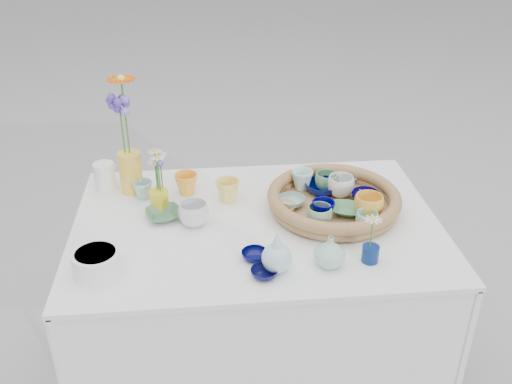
{
  "coord_description": "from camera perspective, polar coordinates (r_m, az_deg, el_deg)",
  "views": [
    {
      "loc": [
        -0.17,
        -1.67,
        1.81
      ],
      "look_at": [
        0.0,
        0.02,
        0.87
      ],
      "focal_mm": 40.0,
      "sensor_mm": 36.0,
      "label": 1
    }
  ],
  "objects": [
    {
      "name": "white_pitcher",
      "position": [
        2.23,
        -14.88,
        1.51
      ],
      "size": [
        0.13,
        0.11,
        0.11
      ],
      "primitive_type": null,
      "rotation": [
        0.0,
        0.0,
        -0.3
      ],
      "color": "white",
      "rests_on": "display_table"
    },
    {
      "name": "hydrangea",
      "position": [
        2.11,
        -13.23,
        6.17
      ],
      "size": [
        0.1,
        0.1,
        0.26
      ],
      "primitive_type": null,
      "rotation": [
        0.0,
        0.0,
        -0.42
      ],
      "color": "#5638AC",
      "rests_on": "tall_vase_yellow"
    },
    {
      "name": "bud_vase_paleblue",
      "position": [
        1.7,
        2.11,
        -5.93
      ],
      "size": [
        0.12,
        0.12,
        0.14
      ],
      "primitive_type": null,
      "rotation": [
        0.0,
        0.0,
        -0.39
      ],
      "color": "#A8CEDF",
      "rests_on": "display_table"
    },
    {
      "name": "tray_ceramic_11",
      "position": [
        1.93,
        11.02,
        -2.77
      ],
      "size": [
        0.1,
        0.1,
        0.06
      ],
      "primitive_type": "imported",
      "rotation": [
        0.0,
        0.0,
        0.43
      ],
      "color": "#8CDAC2",
      "rests_on": "wicker_tray"
    },
    {
      "name": "single_daisy",
      "position": [
        1.76,
        11.48,
        -4.07
      ],
      "size": [
        0.07,
        0.07,
        0.12
      ],
      "primitive_type": null,
      "rotation": [
        0.0,
        0.0,
        0.17
      ],
      "color": "silver",
      "rests_on": "bud_vase_cobalt"
    },
    {
      "name": "tray_ceramic_3",
      "position": [
        2.01,
        8.98,
        -1.77
      ],
      "size": [
        0.14,
        0.14,
        0.03
      ],
      "primitive_type": "imported",
      "rotation": [
        0.0,
        0.0,
        -0.4
      ],
      "color": "#498754",
      "rests_on": "wicker_tray"
    },
    {
      "name": "loose_ceramic_4",
      "position": [
        1.79,
        -0.14,
        -6.33
      ],
      "size": [
        0.1,
        0.1,
        0.03
      ],
      "primitive_type": "imported",
      "rotation": [
        0.0,
        0.0,
        -0.3
      ],
      "color": "#020543",
      "rests_on": "display_table"
    },
    {
      "name": "fluted_bowl",
      "position": [
        1.78,
        -15.64,
        -6.85
      ],
      "size": [
        0.17,
        0.17,
        0.08
      ],
      "primitive_type": null,
      "rotation": [
        0.0,
        0.0,
        -0.22
      ],
      "color": "white",
      "rests_on": "display_table"
    },
    {
      "name": "wicker_tray",
      "position": [
        2.04,
        7.76,
        -0.85
      ],
      "size": [
        0.47,
        0.47,
        0.08
      ],
      "primitive_type": null,
      "color": "#876042",
      "rests_on": "display_table"
    },
    {
      "name": "tray_ceramic_0",
      "position": [
        2.12,
        6.64,
        0.45
      ],
      "size": [
        0.14,
        0.14,
        0.04
      ],
      "primitive_type": "imported",
      "rotation": [
        0.0,
        0.0,
        -0.15
      ],
      "color": "#010A52",
      "rests_on": "wicker_tray"
    },
    {
      "name": "daisy_cup",
      "position": [
        2.06,
        -9.65,
        -0.77
      ],
      "size": [
        0.09,
        0.09,
        0.07
      ],
      "primitive_type": "cylinder",
      "rotation": [
        0.0,
        0.0,
        0.39
      ],
      "color": "yellow",
      "rests_on": "display_table"
    },
    {
      "name": "tray_ceramic_10",
      "position": [
        2.0,
        2.82,
        -1.52
      ],
      "size": [
        0.09,
        0.09,
        0.03
      ],
      "primitive_type": "imported",
      "rotation": [
        0.0,
        0.0,
        -0.14
      ],
      "color": "#E7CA85",
      "rests_on": "wicker_tray"
    },
    {
      "name": "tray_ceramic_1",
      "position": [
        2.1,
        10.87,
        -0.44
      ],
      "size": [
        0.1,
        0.1,
        0.03
      ],
      "primitive_type": "imported",
      "rotation": [
        0.0,
        0.0,
        0.01
      ],
      "color": "#080241",
      "rests_on": "wicker_tray"
    },
    {
      "name": "tray_ceramic_4",
      "position": [
        1.92,
        6.36,
        -2.35
      ],
      "size": [
        0.09,
        0.09,
        0.07
      ],
      "primitive_type": "imported",
      "rotation": [
        0.0,
        0.0,
        -0.06
      ],
      "color": "#7BA987",
      "rests_on": "wicker_tray"
    },
    {
      "name": "loose_ceramic_6",
      "position": [
        1.71,
        0.82,
        -8.09
      ],
      "size": [
        0.09,
        0.09,
        0.03
      ],
      "primitive_type": "imported",
      "rotation": [
        0.0,
        0.0,
        0.17
      ],
      "color": "#090A38",
      "rests_on": "display_table"
    },
    {
      "name": "gerbera",
      "position": [
        2.09,
        -12.92,
        7.33
      ],
      "size": [
        0.12,
        0.12,
        0.3
      ],
      "primitive_type": null,
      "rotation": [
        0.0,
        0.0,
        0.02
      ],
      "color": "#E95300",
      "rests_on": "tall_vase_yellow"
    },
    {
      "name": "tray_ceramic_9",
      "position": [
        1.94,
        6.71,
        -1.91
      ],
      "size": [
        0.1,
        0.1,
        0.07
      ],
      "primitive_type": "imported",
      "rotation": [
        0.0,
        0.0,
        0.39
      ],
      "color": "#020056",
      "rests_on": "wicker_tray"
    },
    {
      "name": "tray_ceramic_5",
      "position": [
        2.03,
        3.55,
        -0.97
      ],
      "size": [
        0.11,
        0.11,
        0.03
      ],
      "primitive_type": "imported",
      "rotation": [
        0.0,
        0.0,
        0.12
      ],
      "color": "#90B3AC",
      "rests_on": "wicker_tray"
    },
    {
      "name": "tall_vase_yellow",
      "position": [
        2.18,
        -12.4,
        1.93
      ],
      "size": [
        0.11,
        0.11,
        0.16
      ],
      "primitive_type": "cylinder",
      "rotation": [
        0.0,
        0.0,
        -0.42
      ],
      "color": "gold",
      "rests_on": "display_table"
    },
    {
      "name": "loose_ceramic_5",
      "position": [
        2.14,
        -11.23,
        0.23
      ],
      "size": [
        0.1,
        0.1,
        0.07
      ],
      "primitive_type": "imported",
      "rotation": [
        0.0,
        0.0,
        0.41
      ],
      "color": "#99C6BB",
      "rests_on": "display_table"
    },
    {
      "name": "display_table",
      "position": [
        2.47,
        0.05,
        -18.19
      ],
      "size": [
        1.26,
        0.86,
        0.77
      ],
      "primitive_type": null,
      "color": "white",
      "rests_on": "ground"
    },
    {
      "name": "tray_ceramic_8",
      "position": [
        2.21,
        8.67,
        1.28
      ],
      "size": [
        0.13,
        0.13,
        0.02
      ],
      "primitive_type": "imported",
      "rotation": [
        0.0,
        0.0,
        0.43
      ],
      "color": "#8EB0EE",
      "rests_on": "wicker_tray"
    },
    {
      "name": "tray_ceramic_7",
      "position": [
        2.1,
        8.47,
        0.57
      ],
      "size": [
        0.1,
        0.1,
        0.08
      ],
      "primitive_type": "imported",
      "rotation": [
        0.0,
        0.0,
        -0.05
      ],
      "color": "white",
      "rests_on": "wicker_tray"
    },
    {
      "name": "loose_ceramic_2",
      "position": [
        2.01,
        -9.22,
        -2.24
      ],
      "size": [
        0.15,
        0.15,
        0.03
      ],
      "primitive_type": "imported",
      "rotation": [
        0.0,
        0.0,
        0.28
      ],
      "color": "#427151",
      "rests_on": "display_table"
    },
    {
      "name": "daisy_posy",
      "position": [
        2.02,
        -9.71,
        2.19
      ],
      "size": [
        0.09,
        0.09,
        0.16
      ],
      "primitive_type": null,
      "rotation": [
        0.0,
        0.0,
        -0.12
      ],
      "color": "silver",
      "rests_on": "daisy_cup"
    },
    {
      "name": "tray_ceramic_6",
      "position": [
        2.13,
        4.64,
        1.22
      ],
      "size": [
        0.08,
        0.08,
        0.07
      ],
      "primitive_type": "imported",
      "rotation": [
        0.0,
        0.0,
        -0.02
      ],
      "color": "silver",
      "rests_on": "wicker_tray"
    },
    {
      "name": "ground",
      "position": [
        2.47,
        0.05,
        -18.19
      ],
      "size": [
        80.0,
        80.0,
        0.0
      ],
      "primitive_type": "plane",
      "color": "#9A9A9A"
    },
    {
      "name": "loose_ceramic_0",
      "position": [
        2.14,
        -6.96,
        0.81
      ],
      "size": [
        0.09,
        0.09,
        0.08
      ],
      "primitive_type": "imported",
      "rotation": [
        0.0,
        0.0,
        0.08
      ],
      "color": "#F8A62D",
      "rests_on": "display_table"
    },
    {
      "name": "tray_ceramic_2",
      "position": [
        1.99,
        11.2,
        -1.39
      ],
      "size": [
        0.1,
        0.1,
        0.08
      ],
      "primitive_type": "imported",
      "rotation": [
        0.0,
        0.0,
        -0.02
      ],
      "color": "#F8B23D",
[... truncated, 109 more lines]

